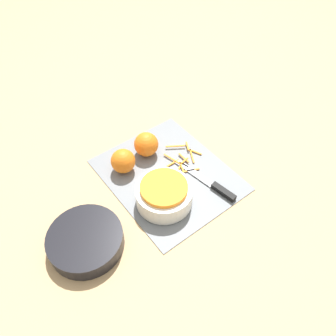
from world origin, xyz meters
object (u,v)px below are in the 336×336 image
(bowl_speckled, at_px, (164,194))
(orange_left, at_px, (123,161))
(knife, at_px, (215,186))
(bowl_dark, at_px, (86,240))
(orange_right, at_px, (147,144))

(bowl_speckled, xyz_separation_m, orange_left, (0.19, 0.03, 0.00))
(bowl_speckled, xyz_separation_m, knife, (-0.06, -0.16, -0.03))
(bowl_dark, height_order, orange_right, orange_right)
(bowl_dark, relative_size, orange_left, 2.59)
(knife, distance_m, orange_left, 0.31)
(orange_left, bearing_deg, bowl_speckled, -171.70)
(bowl_speckled, xyz_separation_m, orange_right, (0.20, -0.08, 0.01))
(bowl_dark, height_order, orange_left, orange_left)
(bowl_speckled, bearing_deg, orange_right, -21.80)
(bowl_speckled, relative_size, orange_left, 2.15)
(bowl_dark, relative_size, orange_right, 2.50)
(bowl_speckled, distance_m, bowl_dark, 0.26)
(orange_left, bearing_deg, knife, -142.28)
(orange_left, distance_m, orange_right, 0.11)
(bowl_dark, bearing_deg, orange_left, -53.77)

